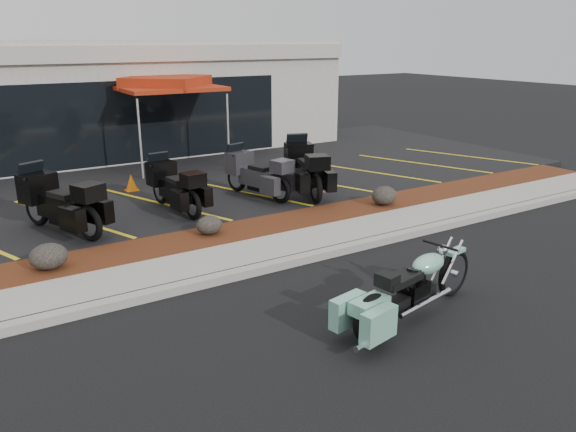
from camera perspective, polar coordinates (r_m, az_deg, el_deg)
ground at (r=9.47m, az=-0.99°, el=-7.78°), size 90.00×90.00×0.00m
curb at (r=10.15m, az=-3.61°, el=-5.53°), size 24.00×0.25×0.15m
sidewalk at (r=10.73m, az=-5.39°, el=-4.26°), size 24.00×1.20×0.15m
mulch_bed at (r=11.75m, az=-8.02°, el=-2.36°), size 24.00×1.20×0.16m
upper_lot at (r=16.64m, az=-15.66°, el=3.11°), size 26.00×9.60×0.15m
dealership_building at (r=22.35m, az=-20.82°, el=11.24°), size 18.00×8.16×4.00m
boulder_left at (r=10.76m, az=-23.15°, el=-3.80°), size 0.66×0.55×0.47m
boulder_mid at (r=11.76m, az=-8.01°, el=-0.92°), size 0.55×0.46×0.39m
boulder_right at (r=13.91m, az=9.73°, el=2.07°), size 0.65×0.54×0.46m
hero_cruiser at (r=9.52m, az=16.50°, el=-4.94°), size 3.08×1.32×1.05m
touring_black_front at (r=13.24m, az=-24.33°, el=2.05°), size 1.86×2.61×1.42m
touring_black_mid at (r=14.07m, az=-12.93°, el=3.76°), size 1.10×2.31×1.29m
touring_grey at (r=14.92m, az=-5.29°, el=4.93°), size 1.39×2.38×1.30m
touring_black_rear at (r=15.44m, az=0.93°, el=5.73°), size 1.67×2.68×1.46m
traffic_cone at (r=15.61m, az=-15.63°, el=3.32°), size 0.36×0.36×0.46m
popup_canopy at (r=18.32m, az=-12.24°, el=12.91°), size 3.69×3.69×2.78m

